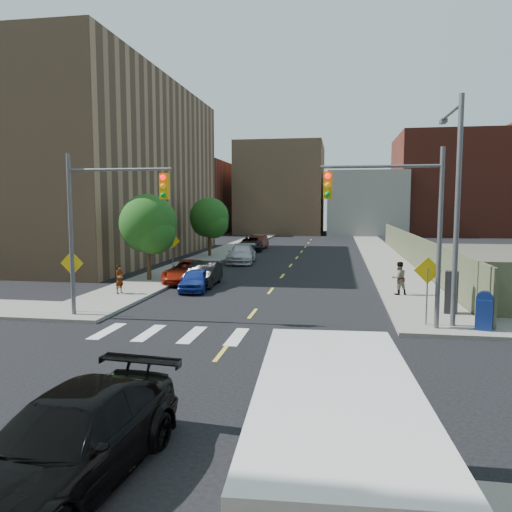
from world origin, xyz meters
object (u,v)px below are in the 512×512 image
(parked_car_blue, at_px, (196,280))
(payphone, at_px, (451,292))
(parked_car_white, at_px, (241,255))
(black_sedan, at_px, (70,441))
(parked_car_maroon, at_px, (257,242))
(pedestrian_west, at_px, (120,279))
(parked_car_black, at_px, (204,274))
(parked_car_red, at_px, (188,272))
(pedestrian_east, at_px, (399,278))
(cargo_van, at_px, (335,459))
(parked_car_grey, at_px, (251,244))
(parked_car_silver, at_px, (242,254))
(mailbox, at_px, (484,311))

(parked_car_blue, bearing_deg, payphone, -24.61)
(parked_car_white, distance_m, black_sedan, 32.79)
(parked_car_maroon, relative_size, pedestrian_west, 2.98)
(parked_car_black, xyz_separation_m, parked_car_red, (-1.29, 0.98, -0.02))
(pedestrian_east, bearing_deg, cargo_van, 57.59)
(parked_car_red, height_order, payphone, payphone)
(parked_car_blue, bearing_deg, cargo_van, -73.76)
(parked_car_grey, height_order, pedestrian_east, pedestrian_east)
(black_sedan, bearing_deg, parked_car_silver, 101.85)
(parked_car_grey, distance_m, mailbox, 35.37)
(parked_car_red, distance_m, mailbox, 17.83)
(payphone, xyz_separation_m, pedestrian_west, (-16.32, 2.23, -0.15))
(parked_car_black, bearing_deg, cargo_van, -72.54)
(mailbox, bearing_deg, pedestrian_east, 122.54)
(parked_car_grey, xyz_separation_m, payphone, (13.97, -29.42, 0.33))
(parked_car_blue, distance_m, parked_car_maroon, 26.47)
(parked_car_white, distance_m, pedestrian_east, 17.45)
(parked_car_red, relative_size, mailbox, 3.41)
(parked_car_silver, distance_m, black_sedan, 33.14)
(parked_car_maroon, bearing_deg, black_sedan, -80.70)
(black_sedan, bearing_deg, parked_car_red, 107.97)
(cargo_van, xyz_separation_m, payphone, (4.88, 15.73, -0.26))
(black_sedan, xyz_separation_m, pedestrian_east, (7.71, 19.16, 0.23))
(parked_car_silver, height_order, mailbox, mailbox)
(parked_car_blue, xyz_separation_m, black_sedan, (3.40, -19.35, 0.16))
(mailbox, relative_size, payphone, 0.80)
(mailbox, bearing_deg, parked_car_maroon, 127.51)
(parked_car_blue, distance_m, parked_car_red, 3.04)
(pedestrian_west, bearing_deg, parked_car_red, -6.06)
(mailbox, bearing_deg, black_sedan, -115.03)
(payphone, relative_size, pedestrian_west, 1.19)
(pedestrian_west, bearing_deg, mailbox, -89.12)
(pedestrian_east, bearing_deg, payphone, 88.07)
(parked_car_black, relative_size, parked_car_silver, 0.84)
(parked_car_blue, relative_size, parked_car_white, 0.88)
(parked_car_black, xyz_separation_m, parked_car_silver, (0.01, 11.85, 0.03))
(parked_car_red, xyz_separation_m, payphone, (14.12, -7.28, 0.37))
(parked_car_blue, relative_size, parked_car_maroon, 0.79)
(parked_car_silver, bearing_deg, pedestrian_east, -55.14)
(parked_car_blue, xyz_separation_m, parked_car_white, (0.00, 13.27, 0.08))
(parked_car_silver, relative_size, parked_car_white, 1.25)
(parked_car_black, distance_m, parked_car_silver, 11.85)
(parked_car_red, height_order, mailbox, mailbox)
(parked_car_blue, bearing_deg, black_sedan, -85.17)
(parked_car_black, distance_m, parked_car_white, 11.50)
(parked_car_grey, bearing_deg, parked_car_blue, -91.78)
(parked_car_white, bearing_deg, payphone, -56.45)
(parked_car_blue, bearing_deg, parked_car_red, 110.20)
(parked_car_red, xyz_separation_m, cargo_van, (9.23, -23.01, 0.63))
(cargo_van, height_order, pedestrian_west, cargo_van)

